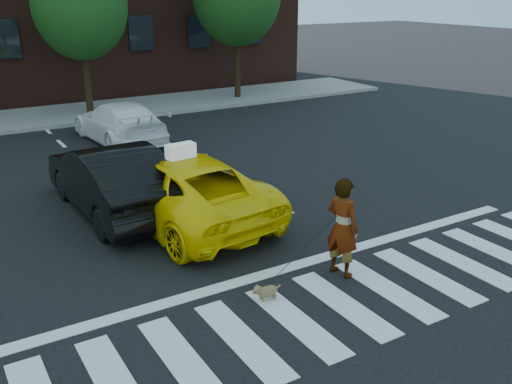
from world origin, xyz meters
TOP-DOWN VIEW (x-y plane):
  - ground at (0.00, 0.00)m, footprint 120.00×120.00m
  - crosswalk at (0.00, 0.00)m, footprint 13.00×2.40m
  - stop_line at (0.00, 1.60)m, footprint 12.00×0.30m
  - sidewalk_far at (0.00, 17.50)m, footprint 30.00×4.00m
  - taxi at (-0.83, 4.93)m, footprint 3.15×5.77m
  - black_sedan at (-2.00, 6.17)m, footprint 1.94×5.09m
  - white_suv at (0.24, 12.39)m, footprint 2.27×4.90m
  - woman at (0.65, 0.90)m, footprint 0.61×0.78m
  - dog at (-1.06, 0.82)m, footprint 0.52×0.28m
  - taxi_sign at (-0.83, 4.73)m, footprint 0.68×0.35m

SIDE VIEW (x-z plane):
  - ground at x=0.00m, z-range 0.00..0.00m
  - crosswalk at x=0.00m, z-range 0.00..0.01m
  - stop_line at x=0.00m, z-range 0.00..0.01m
  - sidewalk_far at x=0.00m, z-range 0.00..0.15m
  - dog at x=-1.06m, z-range 0.02..0.32m
  - white_suv at x=0.24m, z-range 0.00..1.38m
  - taxi at x=-0.83m, z-range 0.00..1.53m
  - black_sedan at x=-2.00m, z-range 0.00..1.66m
  - woman at x=0.65m, z-range 0.00..1.90m
  - taxi_sign at x=-0.83m, z-range 1.53..1.85m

